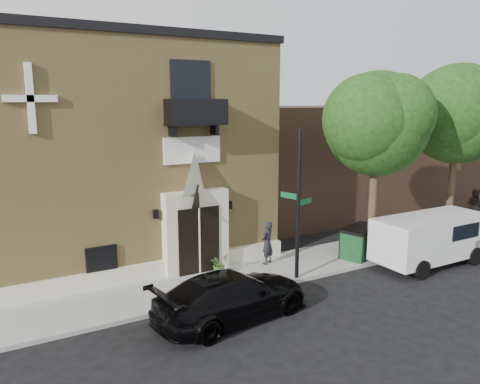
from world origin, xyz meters
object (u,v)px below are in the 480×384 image
at_px(dumpster, 361,242).
at_px(pedestrian_near, 267,243).
at_px(street_sign, 298,205).
at_px(fire_hydrant, 379,250).
at_px(cargo_van, 433,237).
at_px(pedestrian_far, 474,205).
at_px(black_sedan, 233,296).

height_order(dumpster, pedestrian_near, pedestrian_near).
distance_m(street_sign, dumpster, 4.47).
distance_m(fire_hydrant, dumpster, 0.82).
height_order(cargo_van, street_sign, street_sign).
relative_size(fire_hydrant, dumpster, 0.35).
bearing_deg(street_sign, dumpster, -8.00).
bearing_deg(pedestrian_near, pedestrian_far, 153.46).
bearing_deg(street_sign, pedestrian_near, 76.98).
relative_size(cargo_van, dumpster, 2.31).
relative_size(cargo_van, pedestrian_far, 2.84).
distance_m(pedestrian_near, pedestrian_far, 13.73).
relative_size(fire_hydrant, pedestrian_near, 0.44).
relative_size(cargo_van, pedestrian_near, 2.88).
bearing_deg(cargo_van, dumpster, 139.52).
bearing_deg(pedestrian_far, dumpster, 97.30).
height_order(black_sedan, dumpster, black_sedan).
bearing_deg(dumpster, street_sign, 170.68).
relative_size(street_sign, dumpster, 2.52).
relative_size(street_sign, pedestrian_far, 3.10).
height_order(black_sedan, cargo_van, cargo_van).
height_order(cargo_van, pedestrian_far, cargo_van).
xyz_separation_m(fire_hydrant, pedestrian_far, (9.24, 1.98, 0.52)).
height_order(fire_hydrant, pedestrian_near, pedestrian_near).
relative_size(street_sign, fire_hydrant, 7.20).
bearing_deg(pedestrian_far, cargo_van, 112.74).
bearing_deg(black_sedan, fire_hydrant, -87.21).
xyz_separation_m(dumpster, pedestrian_near, (-4.00, 1.21, 0.24)).
height_order(fire_hydrant, pedestrian_far, pedestrian_far).
distance_m(dumpster, pedestrian_far, 9.82).
relative_size(dumpster, pedestrian_far, 1.23).
bearing_deg(street_sign, pedestrian_far, -8.91).
bearing_deg(dumpster, pedestrian_far, -10.60).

